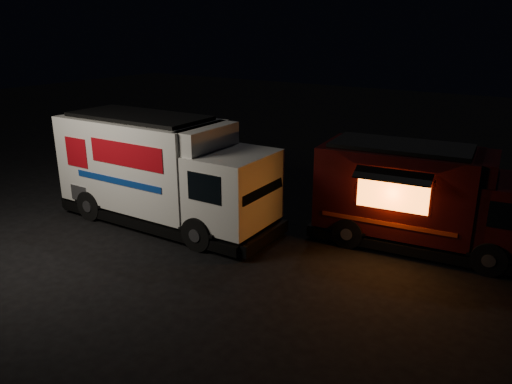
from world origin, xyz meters
name	(u,v)px	position (x,y,z in m)	size (l,w,h in m)	color
ground	(161,236)	(0.00, 0.00, 0.00)	(80.00, 80.00, 0.00)	black
white_truck	(166,171)	(-0.62, 1.00, 1.74)	(7.69, 2.62, 3.49)	silver
red_truck	(427,198)	(6.90, 3.75, 1.50)	(6.43, 2.37, 2.99)	#3B0A0D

